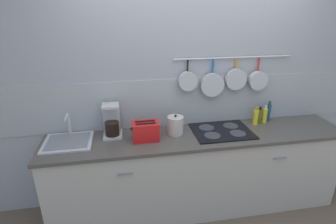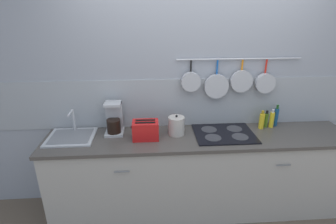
# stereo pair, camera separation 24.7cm
# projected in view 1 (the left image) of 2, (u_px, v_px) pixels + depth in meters

# --- Properties ---
(ground_plane) EXTENTS (12.00, 12.00, 0.00)m
(ground_plane) POSITION_uv_depth(u_px,v_px,m) (196.00, 206.00, 2.96)
(ground_plane) COLOR brown
(wall_back) EXTENTS (7.20, 0.14, 2.60)m
(wall_back) POSITION_uv_depth(u_px,v_px,m) (192.00, 89.00, 2.78)
(wall_back) COLOR #999EA8
(wall_back) RESTS_ON ground_plane
(cabinet_base) EXTENTS (3.02, 0.54, 0.86)m
(cabinet_base) POSITION_uv_depth(u_px,v_px,m) (197.00, 174.00, 2.80)
(cabinet_base) COLOR #B7B2A8
(cabinet_base) RESTS_ON ground_plane
(countertop) EXTENTS (3.06, 0.56, 0.03)m
(countertop) POSITION_uv_depth(u_px,v_px,m) (199.00, 137.00, 2.63)
(countertop) COLOR #4C4742
(countertop) RESTS_ON cabinet_base
(sink_basin) EXTENTS (0.45, 0.39, 0.24)m
(sink_basin) POSITION_uv_depth(u_px,v_px,m) (68.00, 140.00, 2.48)
(sink_basin) COLOR #B7BABF
(sink_basin) RESTS_ON countertop
(coffee_maker) EXTENTS (0.18, 0.20, 0.32)m
(coffee_maker) POSITION_uv_depth(u_px,v_px,m) (112.00, 123.00, 2.58)
(coffee_maker) COLOR #B7BABF
(coffee_maker) RESTS_ON countertop
(toaster) EXTENTS (0.27, 0.16, 0.18)m
(toaster) POSITION_uv_depth(u_px,v_px,m) (146.00, 131.00, 2.51)
(toaster) COLOR red
(toaster) RESTS_ON countertop
(kettle) EXTENTS (0.16, 0.16, 0.21)m
(kettle) POSITION_uv_depth(u_px,v_px,m) (175.00, 125.00, 2.62)
(kettle) COLOR beige
(kettle) RESTS_ON countertop
(cooktop) EXTENTS (0.60, 0.46, 0.01)m
(cooktop) POSITION_uv_depth(u_px,v_px,m) (222.00, 131.00, 2.70)
(cooktop) COLOR black
(cooktop) RESTS_ON countertop
(bottle_dish_soap) EXTENTS (0.05, 0.05, 0.20)m
(bottle_dish_soap) POSITION_uv_depth(u_px,v_px,m) (256.00, 117.00, 2.84)
(bottle_dish_soap) COLOR yellow
(bottle_dish_soap) RESTS_ON countertop
(bottle_sesame_oil) EXTENTS (0.04, 0.04, 0.19)m
(bottle_sesame_oil) POSITION_uv_depth(u_px,v_px,m) (260.00, 116.00, 2.88)
(bottle_sesame_oil) COLOR #4C721E
(bottle_sesame_oil) RESTS_ON countertop
(bottle_vinegar) EXTENTS (0.05, 0.05, 0.20)m
(bottle_vinegar) POSITION_uv_depth(u_px,v_px,m) (265.00, 115.00, 2.88)
(bottle_vinegar) COLOR yellow
(bottle_vinegar) RESTS_ON countertop
(bottle_olive_oil) EXTENTS (0.05, 0.05, 0.24)m
(bottle_olive_oil) POSITION_uv_depth(u_px,v_px,m) (268.00, 112.00, 2.91)
(bottle_olive_oil) COLOR navy
(bottle_olive_oil) RESTS_ON countertop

